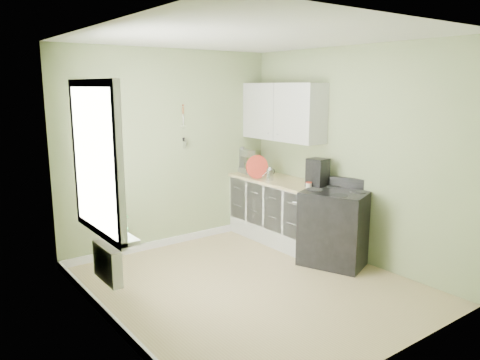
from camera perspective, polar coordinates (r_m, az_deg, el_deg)
floor at (r=5.40m, az=1.31°, el=-12.86°), size 3.20×3.60×0.02m
ceiling at (r=4.95m, az=1.46°, el=17.20°), size 3.20×3.60×0.02m
wall_back at (r=6.50m, az=-8.51°, el=3.69°), size 3.20×0.02×2.70m
wall_left at (r=4.22m, az=-16.11°, el=-0.81°), size 0.02×3.60×2.70m
wall_right at (r=6.11m, az=13.37°, el=3.01°), size 0.02×3.60×2.70m
base_cabinets at (r=6.76m, az=4.81°, el=-3.84°), size 0.60×1.60×0.87m
countertop at (r=6.65m, az=4.81°, el=-0.07°), size 0.64×1.60×0.04m
upper_cabinets at (r=6.69m, az=5.25°, el=8.28°), size 0.35×1.40×0.80m
window at (r=4.47m, az=-17.29°, el=2.40°), size 0.06×1.14×1.44m
window_sill at (r=4.64m, az=-15.95°, el=-5.70°), size 0.18×1.14×0.04m
radiator at (r=4.69m, az=-15.86°, el=-9.77°), size 0.12×0.50×0.35m
wall_utensils at (r=6.55m, az=-6.90°, el=5.67°), size 0.02×0.14×0.58m
stove at (r=6.00m, az=11.50°, el=-5.61°), size 0.93×0.96×1.06m
stand_mixer at (r=7.11m, az=0.79°, el=2.23°), size 0.23×0.34×0.39m
kettle at (r=6.56m, az=3.63°, el=0.80°), size 0.19×0.11×0.19m
coffee_maker at (r=6.14m, az=9.43°, el=0.75°), size 0.25×0.27×0.38m
red_tray at (r=6.65m, az=2.09°, el=1.62°), size 0.34×0.15×0.34m
jar at (r=6.06m, az=8.38°, el=-0.66°), size 0.08×0.08×0.09m
plant_a at (r=4.25m, az=-14.02°, el=-4.99°), size 0.16×0.17×0.27m
plant_b at (r=4.48m, az=-15.37°, el=-3.84°), size 0.17×0.20×0.33m
plant_c at (r=4.82m, az=-16.96°, el=-3.17°), size 0.22×0.22×0.28m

